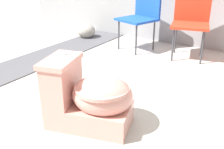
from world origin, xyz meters
TOP-DOWN VIEW (x-y plane):
  - ground_plane at (0.00, 0.00)m, footprint 14.00×14.00m
  - gravel_strip at (-1.32, 0.50)m, footprint 0.56×8.00m
  - toilet at (0.10, -0.04)m, footprint 0.71×0.54m
  - folding_chair_left at (-0.47, 1.87)m, footprint 0.55×0.55m
  - folding_chair_middle at (0.19, 1.92)m, footprint 0.54×0.54m
  - boulder_near at (-1.46, 1.89)m, footprint 0.39×0.39m

SIDE VIEW (x-z plane):
  - ground_plane at x=0.00m, z-range 0.00..0.00m
  - gravel_strip at x=-1.32m, z-range 0.00..0.01m
  - boulder_near at x=-1.46m, z-range 0.00..0.23m
  - toilet at x=0.10m, z-range -0.04..0.48m
  - folding_chair_left at x=-0.47m, z-range 0.09..0.93m
  - folding_chair_middle at x=0.19m, z-range 0.09..0.93m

